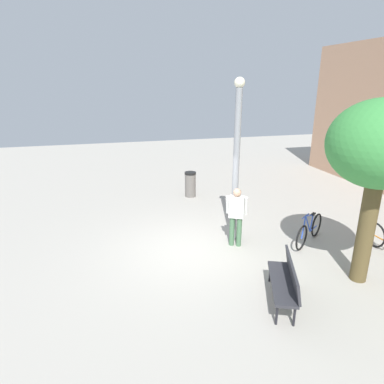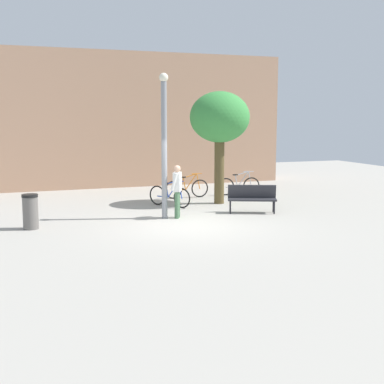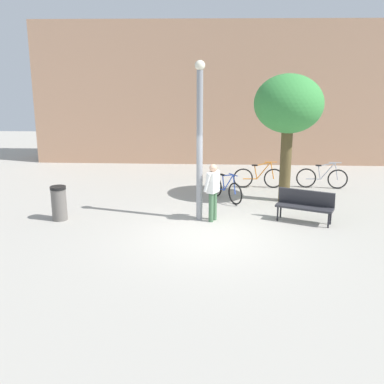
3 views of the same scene
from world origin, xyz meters
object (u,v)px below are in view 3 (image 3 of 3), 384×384
object	(u,v)px
plaza_tree	(289,106)
bicycle_silver	(322,178)
park_bench	(305,203)
bicycle_blue	(225,189)
person_by_lamppost	(213,188)
bicycle_orange	(259,177)
lamppost	(200,136)
trash_bin	(59,203)

from	to	relation	value
plaza_tree	bicycle_silver	bearing A→B (deg)	46.42
park_bench	plaza_tree	world-z (taller)	plaza_tree
park_bench	bicycle_blue	size ratio (longest dim) A/B	1.10
person_by_lamppost	bicycle_orange	world-z (taller)	person_by_lamppost
bicycle_orange	bicycle_silver	size ratio (longest dim) A/B	1.00
person_by_lamppost	plaza_tree	size ratio (longest dim) A/B	0.41
lamppost	bicycle_silver	xyz separation A→B (m)	(4.28, 3.67, -2.05)
bicycle_blue	park_bench	bearing A→B (deg)	-42.41
lamppost	park_bench	xyz separation A→B (m)	(3.02, -0.06, -1.89)
bicycle_blue	bicycle_silver	world-z (taller)	same
lamppost	trash_bin	size ratio (longest dim) A/B	4.49
bicycle_orange	bicycle_silver	world-z (taller)	same
plaza_tree	bicycle_blue	world-z (taller)	plaza_tree
park_bench	bicycle_orange	world-z (taller)	bicycle_orange
lamppost	trash_bin	bearing A→B (deg)	-176.85
bicycle_blue	bicycle_orange	world-z (taller)	same
park_bench	bicycle_silver	bearing A→B (deg)	71.30
plaza_tree	bicycle_orange	size ratio (longest dim) A/B	2.25
lamppost	plaza_tree	distance (m)	3.44
park_bench	plaza_tree	distance (m)	3.30
trash_bin	bicycle_silver	bearing A→B (deg)	25.06
bicycle_blue	bicycle_silver	distance (m)	3.88
bicycle_blue	trash_bin	world-z (taller)	trash_bin
bicycle_blue	trash_bin	bearing A→B (deg)	-155.49
lamppost	bicycle_blue	size ratio (longest dim) A/B	2.97
lamppost	bicycle_blue	bearing A→B (deg)	68.39
person_by_lamppost	park_bench	distance (m)	2.67
park_bench	person_by_lamppost	bearing A→B (deg)	-179.26
bicycle_blue	bicycle_orange	xyz separation A→B (m)	(1.23, 1.63, 0.00)
bicycle_blue	bicycle_silver	xyz separation A→B (m)	(3.50, 1.69, 0.00)
person_by_lamppost	bicycle_blue	world-z (taller)	person_by_lamppost
lamppost	trash_bin	distance (m)	4.49
bicycle_orange	trash_bin	bearing A→B (deg)	-147.65
park_bench	bicycle_blue	xyz separation A→B (m)	(-2.23, 2.04, -0.16)
park_bench	trash_bin	distance (m)	7.06
lamppost	park_bench	world-z (taller)	lamppost
person_by_lamppost	plaza_tree	world-z (taller)	plaza_tree
person_by_lamppost	bicycle_silver	world-z (taller)	person_by_lamppost
lamppost	plaza_tree	bearing A→B (deg)	36.68
person_by_lamppost	bicycle_blue	distance (m)	2.19
bicycle_silver	trash_bin	size ratio (longest dim) A/B	1.81
bicycle_blue	bicycle_silver	size ratio (longest dim) A/B	0.84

